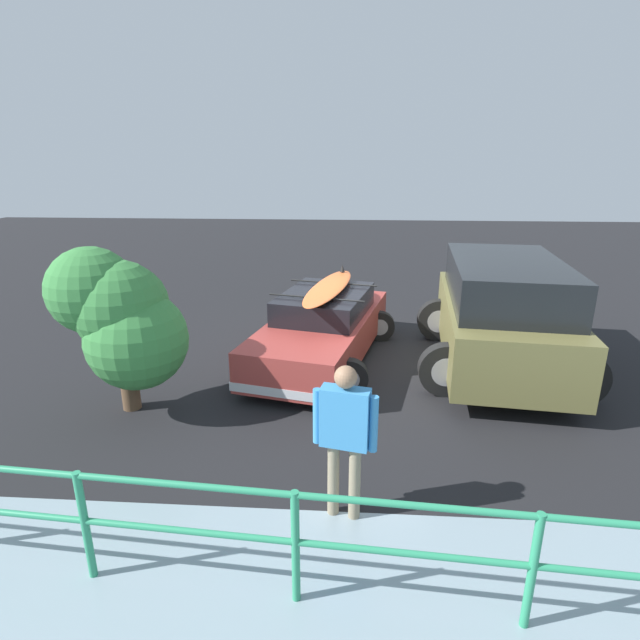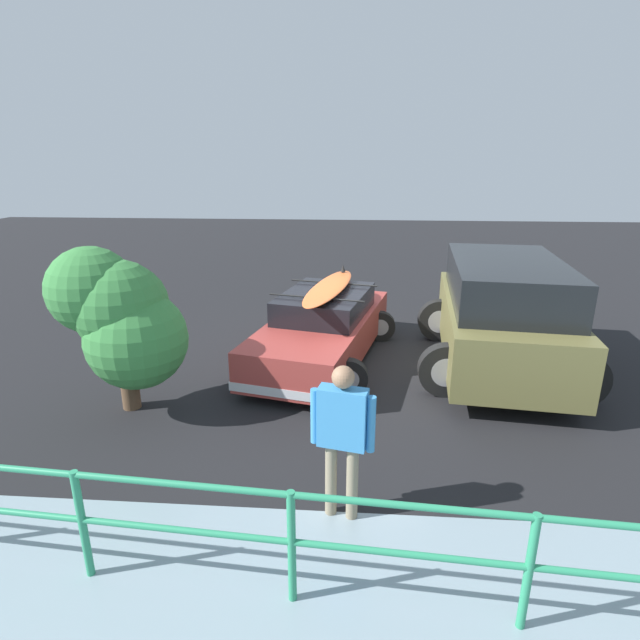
{
  "view_description": "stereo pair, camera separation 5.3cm",
  "coord_description": "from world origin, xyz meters",
  "px_view_note": "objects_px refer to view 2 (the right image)",
  "views": [
    {
      "loc": [
        0.19,
        8.48,
        3.53
      ],
      "look_at": [
        0.71,
        0.55,
        0.95
      ],
      "focal_mm": 28.0,
      "sensor_mm": 36.0,
      "label": 1
    },
    {
      "loc": [
        0.14,
        8.48,
        3.53
      ],
      "look_at": [
        0.71,
        0.55,
        0.95
      ],
      "focal_mm": 28.0,
      "sensor_mm": 36.0,
      "label": 2
    }
  ],
  "objects_px": {
    "sedan_car": "(323,327)",
    "person_bystander": "(342,429)",
    "suv_car": "(502,314)",
    "bush_near_left": "(121,314)"
  },
  "relations": [
    {
      "from": "suv_car",
      "to": "bush_near_left",
      "type": "distance_m",
      "value": 6.11
    },
    {
      "from": "sedan_car",
      "to": "person_bystander",
      "type": "xyz_separation_m",
      "value": [
        -0.47,
        4.24,
        0.4
      ]
    },
    {
      "from": "suv_car",
      "to": "person_bystander",
      "type": "bearing_deg",
      "value": 57.08
    },
    {
      "from": "suv_car",
      "to": "sedan_car",
      "type": "bearing_deg",
      "value": -3.58
    },
    {
      "from": "person_bystander",
      "to": "bush_near_left",
      "type": "bearing_deg",
      "value": -33.17
    },
    {
      "from": "person_bystander",
      "to": "sedan_car",
      "type": "bearing_deg",
      "value": -83.67
    },
    {
      "from": "sedan_car",
      "to": "suv_car",
      "type": "relative_size",
      "value": 0.99
    },
    {
      "from": "suv_car",
      "to": "person_bystander",
      "type": "distance_m",
      "value": 4.83
    },
    {
      "from": "sedan_car",
      "to": "bush_near_left",
      "type": "bearing_deg",
      "value": 39.49
    },
    {
      "from": "suv_car",
      "to": "bush_near_left",
      "type": "xyz_separation_m",
      "value": [
        5.76,
        2.0,
        0.48
      ]
    }
  ]
}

